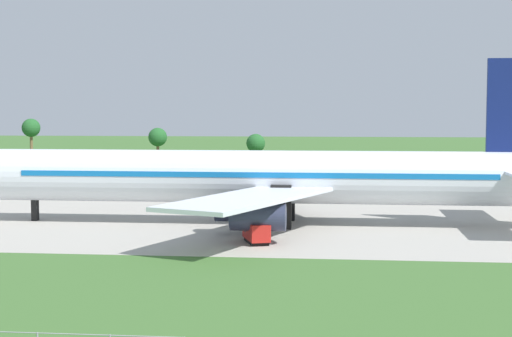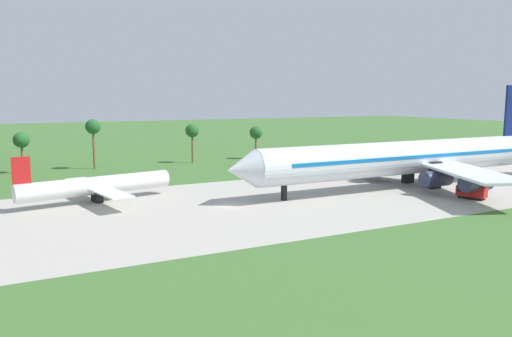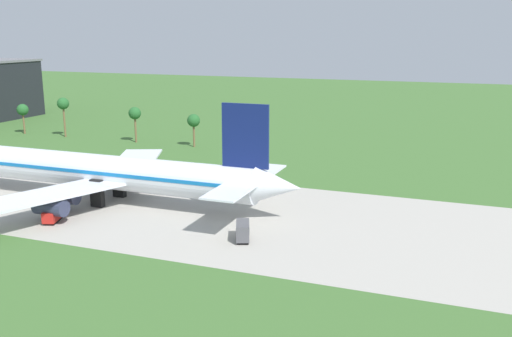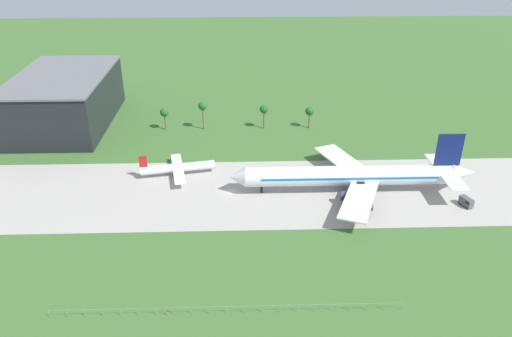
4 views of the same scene
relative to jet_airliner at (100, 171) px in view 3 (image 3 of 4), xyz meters
The scene contains 4 objects.
jet_airliner is the anchor object (origin of this frame).
baggage_tug 14.11m from the jet_airliner, 91.41° to the right, with size 3.43×5.14×2.19m.
catering_van 35.18m from the jet_airliner, 17.44° to the right, with size 3.54×4.94×2.92m.
palm_tree_row 66.08m from the jet_airliner, 125.55° to the left, with size 63.74×3.60×12.12m.
Camera 3 is at (104.45, -87.86, 31.36)m, focal length 40.00 mm.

